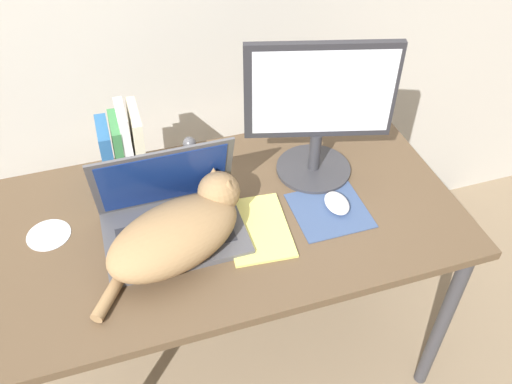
% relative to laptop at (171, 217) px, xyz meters
% --- Properties ---
extents(desk, '(1.30, 0.72, 0.73)m').
position_rel_laptop_xyz_m(desk, '(0.18, 0.01, -0.13)').
color(desk, brown).
rests_on(desk, ground_plane).
extents(laptop, '(0.38, 0.27, 0.27)m').
position_rel_laptop_xyz_m(laptop, '(0.00, 0.00, 0.00)').
color(laptop, '#4C4C51').
rests_on(laptop, desk).
extents(cat, '(0.45, 0.34, 0.16)m').
position_rel_laptop_xyz_m(cat, '(0.01, -0.08, 0.02)').
color(cat, '#99754C').
rests_on(cat, desk).
extents(external_monitor, '(0.42, 0.23, 0.44)m').
position_rel_laptop_xyz_m(external_monitor, '(0.47, 0.12, 0.18)').
color(external_monitor, '#333338').
rests_on(external_monitor, desk).
extents(mousepad, '(0.21, 0.20, 0.00)m').
position_rel_laptop_xyz_m(mousepad, '(0.45, -0.06, -0.05)').
color(mousepad, '#384C75').
rests_on(mousepad, desk).
extents(computer_mouse, '(0.07, 0.10, 0.03)m').
position_rel_laptop_xyz_m(computer_mouse, '(0.47, -0.06, -0.03)').
color(computer_mouse, silver).
rests_on(computer_mouse, mousepad).
extents(book_row, '(0.13, 0.16, 0.25)m').
position_rel_laptop_xyz_m(book_row, '(-0.09, 0.25, 0.06)').
color(book_row, '#285B93').
rests_on(book_row, desk).
extents(notepad, '(0.19, 0.26, 0.01)m').
position_rel_laptop_xyz_m(notepad, '(0.22, -0.07, -0.05)').
color(notepad, '#E5DB6B').
rests_on(notepad, desk).
extents(webcam, '(0.04, 0.04, 0.07)m').
position_rel_laptop_xyz_m(webcam, '(0.12, 0.31, -0.01)').
color(webcam, '#232328').
rests_on(webcam, desk).
extents(cd_disc, '(0.12, 0.12, 0.00)m').
position_rel_laptop_xyz_m(cd_disc, '(-0.33, 0.08, -0.05)').
color(cd_disc, silver).
rests_on(cd_disc, desk).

